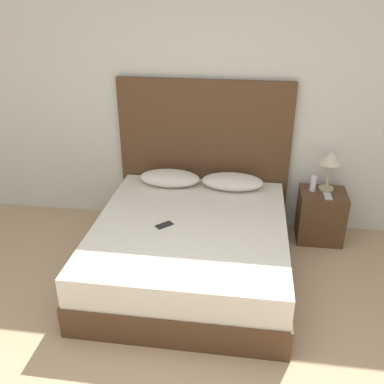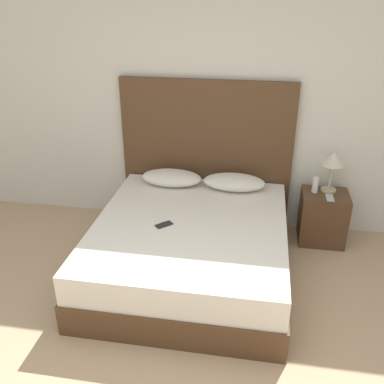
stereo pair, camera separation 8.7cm
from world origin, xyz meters
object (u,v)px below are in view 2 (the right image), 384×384
(phone_on_bed, at_px, (164,225))
(phone_on_nightstand, at_px, (330,198))
(bed, at_px, (190,248))
(nightstand, at_px, (323,217))
(table_lamp, at_px, (333,161))

(phone_on_bed, height_order, phone_on_nightstand, phone_on_nightstand)
(bed, height_order, nightstand, nightstand)
(bed, xyz_separation_m, phone_on_bed, (-0.22, -0.09, 0.27))
(table_lamp, bearing_deg, phone_on_nightstand, -91.69)
(bed, relative_size, table_lamp, 4.65)
(phone_on_bed, height_order, nightstand, phone_on_bed)
(nightstand, height_order, table_lamp, table_lamp)
(phone_on_bed, distance_m, table_lamp, 1.78)
(phone_on_bed, relative_size, nightstand, 0.29)
(phone_on_bed, bearing_deg, table_lamp, 32.04)
(bed, height_order, table_lamp, table_lamp)
(nightstand, relative_size, phone_on_nightstand, 3.55)
(table_lamp, bearing_deg, phone_on_bed, -147.96)
(phone_on_bed, xyz_separation_m, table_lamp, (1.48, 0.93, 0.32))
(nightstand, bearing_deg, bed, -148.31)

